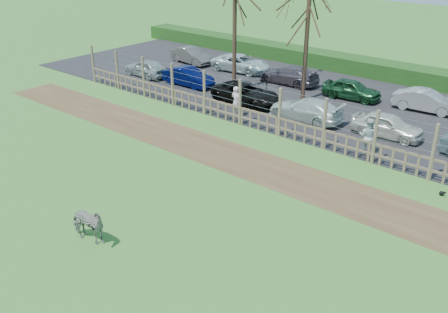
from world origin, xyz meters
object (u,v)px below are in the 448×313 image
Objects in this scene: car_3 at (306,109)px; car_10 at (352,89)px; car_4 at (387,125)px; tree_mid at (308,19)px; car_1 at (188,77)px; car_7 at (191,56)px; car_8 at (241,63)px; car_11 at (426,101)px; tree_left at (235,0)px; car_2 at (246,94)px; visitor_a at (236,102)px; zebra at (87,225)px; visitor_b at (368,136)px; car_0 at (146,68)px; crow at (442,193)px; car_9 at (289,75)px.

car_10 is at bearing 175.40° from car_3.
tree_mid is at bearing 67.84° from car_4.
tree_mid is 1.87× the size of car_1.
car_3 and car_7 have the same top height.
car_8 is (-8.86, 5.64, 0.00)m from car_3.
car_7 is 1.00× the size of car_11.
car_7 is at bearing -113.21° from car_3.
tree_left is at bearing 104.75° from car_11.
visitor_a is at bearing -154.55° from car_2.
car_2 is at bearing -96.63° from car_1.
car_3 and car_10 have the same top height.
car_8 and car_11 have the same top height.
zebra is 0.38× the size of car_3.
tree_mid is 8.83m from car_1.
visitor_a is 0.40× the size of car_2.
visitor_b is 19.10m from car_7.
zebra is 0.44× the size of car_4.
car_0 and car_4 have the same top height.
car_2 is at bearing -131.91° from tree_mid.
visitor_a is (-1.36, -4.74, -3.96)m from tree_mid.
crow is at bearing -32.04° from tree_mid.
car_2 is 5.07m from car_9.
car_2 is 8.54m from car_4.
zebra is at bearing -82.22° from tree_mid.
tree_mid is 6.33m from visitor_a.
car_0 and car_2 have the same top height.
tree_left reaches higher than visitor_a.
tree_left is 6.79m from visitor_a.
car_1 is at bearing 166.29° from crow.
visitor_b is at bearing -179.32° from car_4.
car_10 is at bearing -114.06° from visitor_a.
visitor_b is at bearing 84.86° from car_0.
car_1 is at bearing -20.79° from visitor_a.
tree_mid is 1.65× the size of car_9.
car_4 is (7.58, 2.55, -0.26)m from visitor_a.
visitor_a is 0.49× the size of car_4.
tree_left reaches higher than car_3.
car_1 is at bearing 86.72° from car_2.
visitor_a is 0.42× the size of car_3.
car_7 is 0.84× the size of car_8.
car_4 is 14.15m from car_8.
car_9 is (-4.49, 5.24, 0.00)m from car_3.
visitor_a reaches higher than car_10.
car_3 is (4.19, -0.18, 0.00)m from car_2.
tree_mid is 1.58× the size of car_2.
tree_mid is at bearing -103.71° from visitor_a.
visitor_b reaches higher than car_0.
car_9 is (-13.00, 8.98, 0.54)m from crow.
tree_mid reaches higher than visitor_a.
car_11 is at bearing -95.73° from visitor_b.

